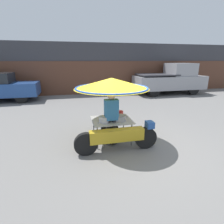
{
  "coord_description": "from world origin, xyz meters",
  "views": [
    {
      "loc": [
        -1.68,
        -4.26,
        2.37
      ],
      "look_at": [
        -0.59,
        0.41,
        0.94
      ],
      "focal_mm": 28.0,
      "sensor_mm": 36.0,
      "label": 1
    }
  ],
  "objects": [
    {
      "name": "vendor_motorcycle_cart",
      "position": [
        -0.59,
        0.38,
        1.5
      ],
      "size": [
        2.25,
        2.08,
        1.9
      ],
      "color": "black",
      "rests_on": "ground"
    },
    {
      "name": "shopfront_building",
      "position": [
        0.0,
        9.36,
        1.75
      ],
      "size": [
        28.0,
        2.06,
        3.53
      ],
      "color": "#38383D",
      "rests_on": "ground"
    },
    {
      "name": "pickup_truck",
      "position": [
        5.3,
        7.09,
        1.01
      ],
      "size": [
        4.99,
        1.86,
        2.15
      ],
      "color": "black",
      "rests_on": "ground"
    },
    {
      "name": "ground_plane",
      "position": [
        0.0,
        0.0,
        0.0
      ],
      "size": [
        36.0,
        36.0,
        0.0
      ],
      "primitive_type": "plane",
      "color": "slate"
    },
    {
      "name": "vendor_person",
      "position": [
        -0.65,
        0.26,
        0.86
      ],
      "size": [
        0.38,
        0.22,
        1.55
      ],
      "color": "#2D2D33",
      "rests_on": "ground"
    }
  ]
}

